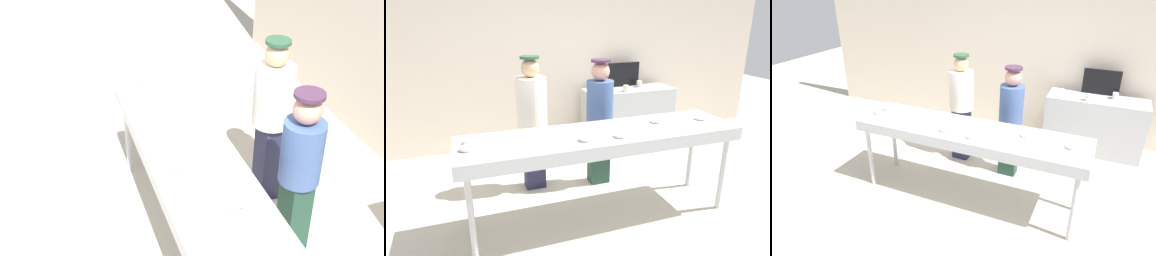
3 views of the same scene
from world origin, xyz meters
TOP-DOWN VIEW (x-y plane):
  - ground_plane at (0.00, 0.00)m, footprint 16.00×16.00m
  - back_wall at (0.00, 2.37)m, footprint 8.00×0.12m
  - fryer_conveyor at (0.00, 0.00)m, footprint 2.78×0.70m
  - sugar_donut_0 at (1.15, 0.02)m, footprint 0.13×0.13m
  - sugar_donut_1 at (-1.24, 0.12)m, footprint 0.12×0.12m
  - sugar_donut_2 at (-1.27, -0.04)m, footprint 0.17×0.17m
  - sugar_donut_3 at (0.64, 0.10)m, footprint 0.16×0.16m
  - sugar_donut_4 at (-0.25, -0.16)m, footprint 0.14×0.14m
  - sugar_donut_5 at (0.10, -0.18)m, footprint 0.16×0.16m
  - worker_baker at (-0.51, 0.89)m, footprint 0.35×0.35m
  - worker_assistant at (0.28, 0.74)m, footprint 0.32×0.32m
  - prep_counter at (1.29, 1.92)m, footprint 1.46×0.52m
  - paper_cup_0 at (1.15, 1.76)m, footprint 0.08×0.08m
  - paper_cup_1 at (1.52, 2.00)m, footprint 0.08×0.08m
  - menu_display at (1.29, 2.13)m, footprint 0.54×0.04m

SIDE VIEW (x-z plane):
  - ground_plane at x=0.00m, z-range 0.00..0.00m
  - prep_counter at x=1.29m, z-range 0.00..0.89m
  - worker_assistant at x=0.28m, z-range 0.09..1.64m
  - fryer_conveyor at x=0.00m, z-range 0.40..1.36m
  - worker_baker at x=-0.51m, z-range 0.11..1.71m
  - paper_cup_0 at x=1.15m, z-range 0.89..0.98m
  - paper_cup_1 at x=1.52m, z-range 0.89..0.98m
  - sugar_donut_0 at x=1.15m, z-range 0.95..0.99m
  - sugar_donut_1 at x=-1.24m, z-range 0.95..0.99m
  - sugar_donut_2 at x=-1.27m, z-range 0.95..0.99m
  - sugar_donut_3 at x=0.64m, z-range 0.95..0.99m
  - sugar_donut_4 at x=-0.25m, z-range 0.95..0.99m
  - sugar_donut_5 at x=0.10m, z-range 0.95..0.99m
  - menu_display at x=1.29m, z-range 0.89..1.28m
  - back_wall at x=0.00m, z-range 0.00..2.84m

